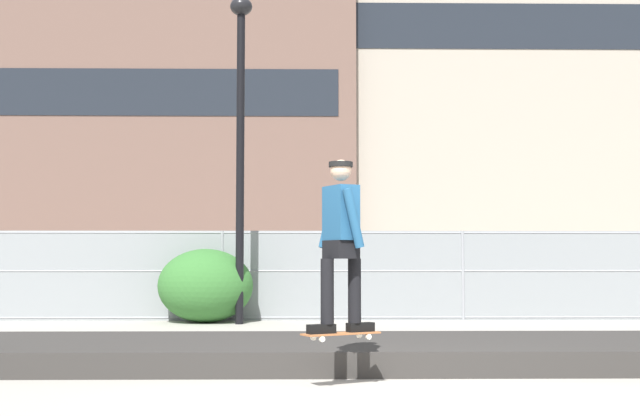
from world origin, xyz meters
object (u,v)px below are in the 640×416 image
object	(u,v)px
skateboard	(341,334)
parked_car_near	(78,278)
street_lamp	(241,118)
skater	(341,234)
shrub_left	(206,286)

from	to	relation	value
skateboard	parked_car_near	xyz separation A→B (m)	(-5.60, 10.88, 0.32)
street_lamp	parked_car_near	distance (m)	5.89
parked_car_near	skateboard	bearing A→B (deg)	-62.78
skater	parked_car_near	world-z (taller)	skater
street_lamp	skateboard	bearing A→B (deg)	-78.29
shrub_left	skateboard	bearing A→B (deg)	-74.21
skateboard	parked_car_near	bearing A→B (deg)	117.22
skater	street_lamp	world-z (taller)	street_lamp
street_lamp	parked_car_near	xyz separation A→B (m)	(-3.95, 2.96, -3.21)
skater	street_lamp	bearing A→B (deg)	101.71
skateboard	skater	xyz separation A→B (m)	(-0.00, 0.00, 0.98)
parked_car_near	shrub_left	bearing A→B (deg)	-38.39
skateboard	street_lamp	xyz separation A→B (m)	(-1.64, 7.92, 3.53)
skateboard	skater	distance (m)	0.98
parked_car_near	shrub_left	distance (m)	4.14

